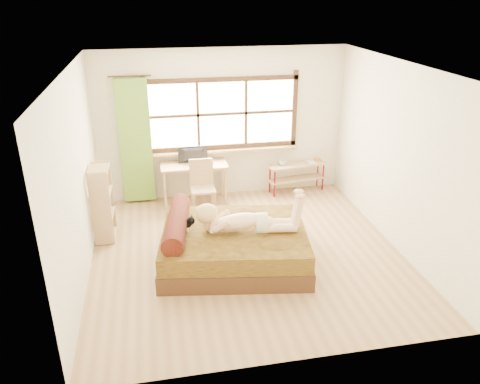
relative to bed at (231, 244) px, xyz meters
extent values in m
plane|color=#9E754C|center=(0.27, 0.18, -0.28)|extent=(4.50, 4.50, 0.00)
plane|color=white|center=(0.27, 0.18, 2.42)|extent=(4.50, 4.50, 0.00)
plane|color=silver|center=(0.27, 2.43, 1.07)|extent=(4.50, 0.00, 4.50)
plane|color=silver|center=(0.27, -2.07, 1.07)|extent=(4.50, 0.00, 4.50)
plane|color=silver|center=(-1.98, 0.18, 1.07)|extent=(0.00, 4.50, 4.50)
plane|color=silver|center=(2.52, 0.18, 1.07)|extent=(0.00, 4.50, 4.50)
cube|color=#FFEDBF|center=(0.27, 2.43, 1.27)|extent=(2.60, 0.01, 1.30)
cube|color=tan|center=(0.27, 2.35, 0.60)|extent=(2.80, 0.16, 0.04)
cube|color=#5E9027|center=(-1.28, 2.31, 0.87)|extent=(0.55, 0.10, 2.20)
cube|color=black|center=(0.05, -0.01, -0.15)|extent=(2.27, 1.93, 0.26)
cube|color=#32190B|center=(0.05, -0.01, 0.11)|extent=(2.22, 1.89, 0.26)
cylinder|color=black|center=(-0.74, 0.12, 0.36)|extent=(0.50, 1.41, 0.29)
cube|color=tan|center=(-0.29, 2.13, 0.44)|extent=(1.18, 0.55, 0.04)
cube|color=tan|center=(-0.84, 1.92, 0.08)|extent=(0.05, 0.05, 0.71)
cube|color=tan|center=(0.24, 1.91, 0.08)|extent=(0.05, 0.05, 0.71)
cube|color=tan|center=(-0.83, 2.35, 0.08)|extent=(0.05, 0.05, 0.71)
cube|color=tan|center=(0.25, 2.35, 0.08)|extent=(0.05, 0.05, 0.71)
imported|color=black|center=(-0.29, 2.18, 0.61)|extent=(0.52, 0.07, 0.30)
cube|color=tan|center=(-0.19, 1.68, 0.16)|extent=(0.41, 0.41, 0.04)
cube|color=tan|center=(-0.19, 1.87, 0.41)|extent=(0.41, 0.04, 0.47)
cube|color=tan|center=(-0.37, 1.51, -0.07)|extent=(0.04, 0.04, 0.41)
cube|color=tan|center=(-0.02, 1.51, -0.07)|extent=(0.04, 0.04, 0.41)
cube|color=tan|center=(-0.37, 1.86, -0.07)|extent=(0.04, 0.04, 0.41)
cube|color=tan|center=(-0.02, 1.86, -0.07)|extent=(0.04, 0.04, 0.41)
cube|color=tan|center=(1.67, 2.25, 0.26)|extent=(1.14, 0.45, 0.04)
cube|color=tan|center=(1.67, 2.25, -0.02)|extent=(1.14, 0.45, 0.03)
cylinder|color=maroon|center=(1.19, 2.06, 0.00)|extent=(0.03, 0.03, 0.56)
cylinder|color=maroon|center=(2.20, 2.22, 0.00)|extent=(0.03, 0.03, 0.56)
cylinder|color=maroon|center=(1.15, 2.28, 0.00)|extent=(0.03, 0.03, 0.56)
cylinder|color=maroon|center=(2.16, 2.44, 0.00)|extent=(0.03, 0.03, 0.56)
cube|color=#BB782E|center=(2.09, 2.32, 0.32)|extent=(0.11, 0.11, 0.07)
imported|color=gray|center=(1.37, 2.25, 0.33)|extent=(0.15, 0.15, 0.10)
imported|color=gray|center=(1.87, 2.25, 0.29)|extent=(0.20, 0.25, 0.02)
cube|color=tan|center=(-1.81, 1.06, -0.23)|extent=(0.30, 0.49, 0.03)
cube|color=tan|center=(-1.81, 1.06, 0.14)|extent=(0.30, 0.49, 0.03)
cube|color=tan|center=(-1.81, 1.06, 0.51)|extent=(0.30, 0.49, 0.03)
cube|color=tan|center=(-1.81, 1.06, 0.88)|extent=(0.30, 0.49, 0.03)
cube|color=tan|center=(-1.81, 0.82, 0.32)|extent=(0.29, 0.04, 1.18)
cube|color=tan|center=(-1.80, 1.31, 0.32)|extent=(0.29, 0.04, 1.18)
camera|label=1|loc=(-0.97, -5.70, 3.35)|focal=35.00mm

